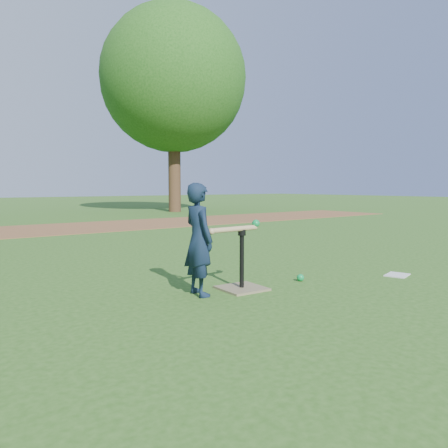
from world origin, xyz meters
TOP-DOWN VIEW (x-y plane):
  - ground at (0.00, 0.00)m, footprint 80.00×80.00m
  - dirt_strip at (0.00, 7.50)m, footprint 24.00×3.00m
  - child at (-0.35, -0.00)m, footprint 0.29×0.42m
  - wiffle_ball_ground at (0.89, -0.17)m, footprint 0.08×0.08m
  - clipboard at (2.03, -0.65)m, footprint 0.35×0.30m
  - batting_tee at (0.13, -0.07)m, footprint 0.45×0.45m
  - swing_action at (0.04, -0.10)m, footprint 0.67×0.13m
  - tree_right at (6.50, 12.00)m, footprint 5.80×5.80m

SIDE VIEW (x-z plane):
  - ground at x=0.00m, z-range 0.00..0.00m
  - dirt_strip at x=0.00m, z-range 0.00..0.01m
  - clipboard at x=2.03m, z-range 0.00..0.01m
  - wiffle_ball_ground at x=0.89m, z-range 0.00..0.08m
  - batting_tee at x=0.13m, z-range -0.20..0.42m
  - child at x=-0.35m, z-range 0.00..1.08m
  - swing_action at x=0.04m, z-range 0.58..0.69m
  - tree_right at x=6.50m, z-range 1.19..9.39m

